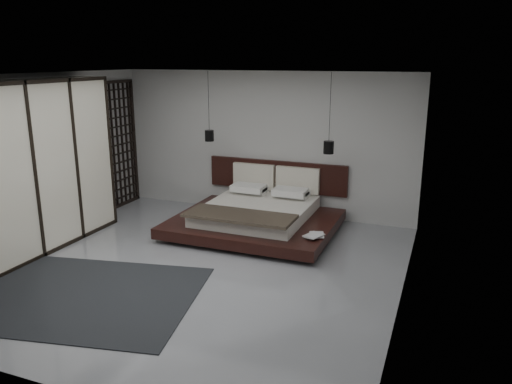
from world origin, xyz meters
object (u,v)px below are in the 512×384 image
at_px(bed, 257,215).
at_px(wardrobe, 41,165).
at_px(pendant_right, 329,147).
at_px(rug, 77,295).
at_px(pendant_left, 209,135).
at_px(lattice_screen, 122,144).

bearing_deg(bed, wardrobe, -146.78).
height_order(pendant_right, rug, pendant_right).
bearing_deg(wardrobe, pendant_left, 52.76).
bearing_deg(bed, lattice_screen, 170.46).
xyz_separation_m(lattice_screen, rug, (1.95, -3.84, -1.29)).
bearing_deg(pendant_left, wardrobe, -127.24).
height_order(pendant_left, rug, pendant_left).
bearing_deg(pendant_right, rug, -123.14).
height_order(pendant_right, wardrobe, pendant_right).
distance_m(pendant_left, wardrobe, 3.03).
bearing_deg(pendant_right, wardrobe, -149.89).
distance_m(lattice_screen, pendant_right, 4.40).
relative_size(pendant_left, rug, 0.41).
height_order(pendant_left, pendant_right, same).
bearing_deg(wardrobe, bed, 33.22).
bearing_deg(pendant_left, lattice_screen, 177.37).
relative_size(bed, pendant_right, 2.03).
distance_m(lattice_screen, wardrobe, 2.51).
bearing_deg(pendant_right, bed, -158.83).
relative_size(lattice_screen, wardrobe, 0.94).
bearing_deg(rug, wardrobe, 141.77).
relative_size(bed, rug, 0.90).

